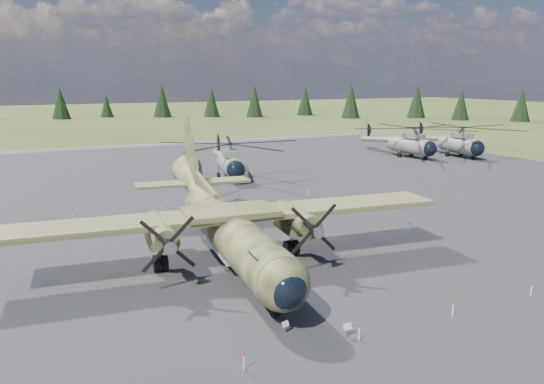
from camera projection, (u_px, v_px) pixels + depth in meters
name	position (u px, v px, depth m)	size (l,w,h in m)	color
ground	(221.00, 262.00, 36.55)	(500.00, 500.00, 0.00)	#5C642C
apron	(180.00, 226.00, 45.35)	(120.00, 120.00, 0.04)	#5D5C61
transport_plane	(226.00, 221.00, 36.26)	(29.99, 27.13, 9.87)	#32371D
helicopter_near	(230.00, 153.00, 65.96)	(21.40, 22.90, 4.66)	gray
helicopter_mid	(412.00, 136.00, 84.21)	(20.93, 23.48, 4.87)	gray
helicopter_far	(460.00, 135.00, 84.82)	(20.96, 23.68, 4.95)	gray
info_placard_left	(285.00, 325.00, 26.29)	(0.42, 0.26, 0.61)	gray
info_placard_right	(347.00, 328.00, 25.82)	(0.48, 0.24, 0.73)	gray
barrier_fence	(215.00, 256.00, 36.18)	(33.12, 29.62, 0.85)	silver
treeline	(237.00, 179.00, 40.20)	(309.83, 313.64, 10.94)	black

